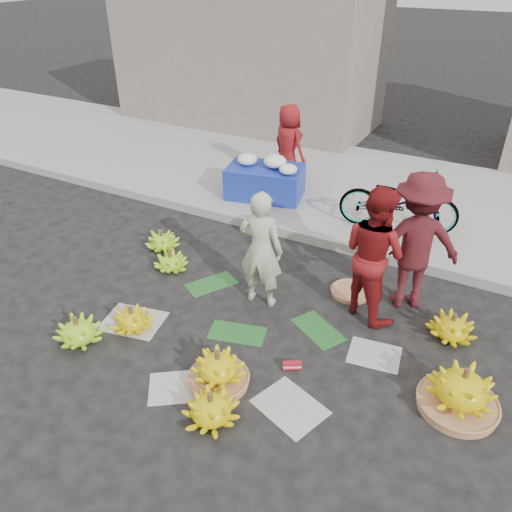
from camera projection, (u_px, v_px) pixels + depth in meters
The scene contains 23 objects.
ground at pixel (253, 326), 5.86m from camera, with size 80.00×80.00×0.00m, color black.
curb at pixel (323, 239), 7.47m from camera, with size 40.00×0.25×0.15m, color gray.
sidewalk at pixel (366, 190), 9.06m from camera, with size 40.00×4.00×0.12m, color gray.
building_left at pixel (250, 38), 11.84m from camera, with size 6.00×3.00×4.00m, color gray.
newspaper_scatter at pixel (217, 369), 5.26m from camera, with size 3.20×1.80×0.00m, color beige, non-canonical shape.
banana_leaves at pixel (254, 314), 6.05m from camera, with size 2.00×1.00×0.00m, color #1C5522, non-canonical shape.
banana_bunch_0 at pixel (132, 319), 5.77m from camera, with size 0.47×0.47×0.30m.
banana_bunch_1 at pixel (78, 331), 5.56m from camera, with size 0.59×0.59×0.34m.
banana_bunch_2 at pixel (218, 370), 4.99m from camera, with size 0.65×0.65×0.43m.
banana_bunch_3 at pixel (211, 408), 4.62m from camera, with size 0.66×0.66×0.34m.
banana_bunch_4 at pixel (461, 391), 4.70m from camera, with size 0.80×0.80×0.50m.
banana_bunch_5 at pixel (452, 327), 5.62m from camera, with size 0.53×0.53×0.33m.
banana_bunch_6 at pixel (171, 262), 6.85m from camera, with size 0.45×0.45×0.28m.
banana_bunch_7 at pixel (162, 241), 7.32m from camera, with size 0.56×0.56×0.30m.
basket_spare at pixel (351, 292), 6.40m from camera, with size 0.49×0.49×0.06m, color #A36944.
incense_stack at pixel (292, 366), 5.24m from camera, with size 0.19×0.06×0.08m, color red.
vendor_cream at pixel (261, 250), 5.90m from camera, with size 0.55×0.36×1.49m, color beige.
vendor_red at pixel (374, 253), 5.68m from camera, with size 0.80×0.62×1.65m, color maroon.
man_striped at pixel (415, 242), 5.82m from camera, with size 1.11×0.64×1.72m, color maroon.
flower_table at pixel (265, 180), 8.54m from camera, with size 1.41×1.05×0.74m.
grey_bucket at pixel (231, 184), 8.73m from camera, with size 0.29×0.29×0.33m, color slate.
flower_vendor at pixel (288, 145), 8.85m from camera, with size 0.70×0.45×1.42m, color maroon.
bicycle at pixel (399, 201), 7.43m from camera, with size 1.76×0.61×0.92m, color gray.
Camera 1 is at (2.20, -4.00, 3.76)m, focal length 35.00 mm.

